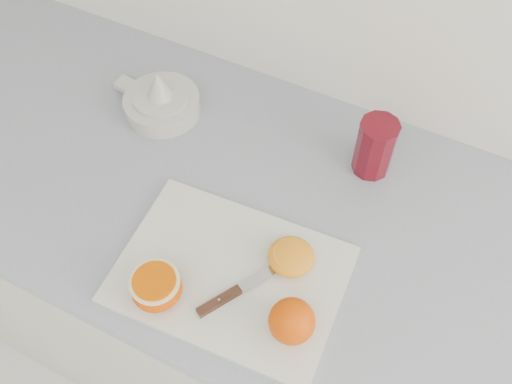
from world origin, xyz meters
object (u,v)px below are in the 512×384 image
(counter, at_px, (244,298))
(cutting_board, at_px, (230,275))
(half_orange, at_px, (156,288))
(red_tumbler, at_px, (375,149))
(citrus_juicer, at_px, (161,101))

(counter, height_order, cutting_board, cutting_board)
(half_orange, xyz_separation_m, red_tumbler, (0.21, 0.40, 0.02))
(half_orange, height_order, red_tumbler, red_tumbler)
(red_tumbler, bearing_deg, cutting_board, -111.66)
(citrus_juicer, bearing_deg, cutting_board, -41.76)
(counter, xyz_separation_m, half_orange, (-0.02, -0.24, 0.48))
(citrus_juicer, distance_m, red_tumbler, 0.43)
(cutting_board, height_order, half_orange, half_orange)
(half_orange, relative_size, red_tumbler, 0.69)
(cutting_board, distance_m, citrus_juicer, 0.40)
(counter, relative_size, red_tumbler, 21.83)
(cutting_board, bearing_deg, red_tumbler, 68.34)
(citrus_juicer, bearing_deg, half_orange, -58.64)
(cutting_board, distance_m, half_orange, 0.12)
(cutting_board, height_order, citrus_juicer, citrus_juicer)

